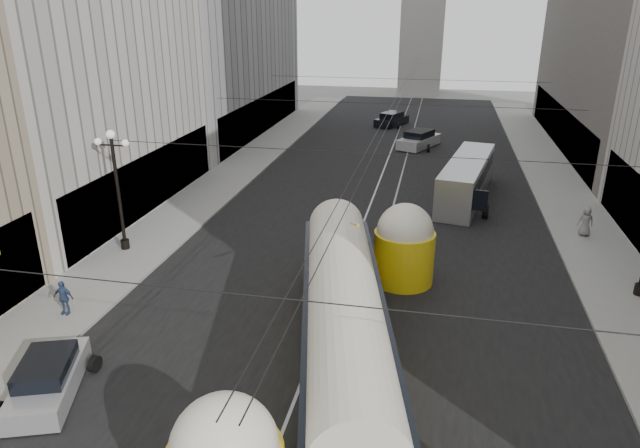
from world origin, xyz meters
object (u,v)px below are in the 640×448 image
at_px(pedestrian_sidewalk_right, 586,221).
at_px(pedestrian_sidewalk_left, 63,298).
at_px(city_bus, 467,178).
at_px(streetcar, 344,321).
at_px(sedan_silver, 48,378).

relative_size(pedestrian_sidewalk_right, pedestrian_sidewalk_left, 1.12).
relative_size(city_bus, pedestrian_sidewalk_left, 7.29).
distance_m(streetcar, pedestrian_sidewalk_left, 12.11).
xyz_separation_m(sedan_silver, pedestrian_sidewalk_left, (-2.59, 4.65, 0.30)).
relative_size(streetcar, city_bus, 1.59).
height_order(city_bus, pedestrian_sidewalk_left, city_bus).
xyz_separation_m(city_bus, sedan_silver, (-14.27, -24.15, -0.88)).
xyz_separation_m(streetcar, pedestrian_sidewalk_right, (11.20, 14.85, -0.92)).
distance_m(streetcar, pedestrian_sidewalk_right, 18.63).
bearing_deg(city_bus, pedestrian_sidewalk_right, -42.19).
height_order(sedan_silver, pedestrian_sidewalk_right, pedestrian_sidewalk_right).
height_order(streetcar, sedan_silver, streetcar).
xyz_separation_m(pedestrian_sidewalk_right, pedestrian_sidewalk_left, (-23.22, -13.74, -0.09)).
bearing_deg(pedestrian_sidewalk_left, sedan_silver, -60.34).
distance_m(sedan_silver, pedestrian_sidewalk_left, 5.33).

